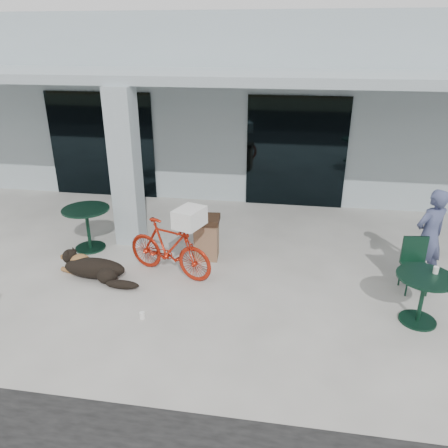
% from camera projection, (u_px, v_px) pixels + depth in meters
% --- Properties ---
extents(ground, '(80.00, 80.00, 0.00)m').
position_uv_depth(ground, '(172.00, 308.00, 6.88)').
color(ground, beige).
rests_on(ground, ground).
extents(building, '(22.00, 7.00, 4.50)m').
position_uv_depth(building, '(241.00, 96.00, 13.71)').
color(building, '#9FADB4').
rests_on(building, ground).
extents(storefront_glass_left, '(2.80, 0.06, 2.70)m').
position_uv_depth(storefront_glass_left, '(102.00, 145.00, 11.34)').
color(storefront_glass_left, black).
rests_on(storefront_glass_left, ground).
extents(storefront_glass_right, '(2.40, 0.06, 2.70)m').
position_uv_depth(storefront_glass_right, '(296.00, 153.00, 10.60)').
color(storefront_glass_right, black).
rests_on(storefront_glass_right, ground).
extents(column, '(0.50, 0.50, 3.12)m').
position_uv_depth(column, '(126.00, 168.00, 8.57)').
color(column, '#9FADB4').
rests_on(column, ground).
extents(overhang, '(22.00, 2.80, 0.18)m').
position_uv_depth(overhang, '(212.00, 76.00, 8.88)').
color(overhang, '#9FADB4').
rests_on(overhang, column).
extents(bicycle, '(1.78, 1.03, 1.03)m').
position_uv_depth(bicycle, '(169.00, 248.00, 7.68)').
color(bicycle, '#A91F0D').
rests_on(bicycle, ground).
extents(laundry_basket, '(0.54, 0.63, 0.31)m').
position_uv_depth(laundry_basket, '(190.00, 217.00, 7.22)').
color(laundry_basket, white).
rests_on(laundry_basket, bicycle).
extents(dog, '(1.35, 0.79, 0.43)m').
position_uv_depth(dog, '(94.00, 267.00, 7.66)').
color(dog, black).
rests_on(dog, ground).
extents(cup_near_dog, '(0.10, 0.10, 0.10)m').
position_uv_depth(cup_near_dog, '(142.00, 315.00, 6.60)').
color(cup_near_dog, white).
rests_on(cup_near_dog, ground).
extents(cafe_table_near, '(1.20, 1.20, 0.86)m').
position_uv_depth(cafe_table_near, '(88.00, 229.00, 8.66)').
color(cafe_table_near, '#113122').
rests_on(cafe_table_near, ground).
extents(cafe_table_far, '(0.86, 0.86, 0.78)m').
position_uv_depth(cafe_table_far, '(422.00, 299.00, 6.41)').
color(cafe_table_far, '#113122').
rests_on(cafe_table_far, ground).
extents(cafe_chair_far_a, '(0.47, 0.50, 0.92)m').
position_uv_depth(cafe_chair_far_a, '(416.00, 266.00, 7.17)').
color(cafe_chair_far_a, '#113122').
rests_on(cafe_chair_far_a, ground).
extents(person, '(0.72, 0.65, 1.66)m').
position_uv_depth(person, '(429.00, 236.00, 7.39)').
color(person, '#41486D').
rests_on(person, ground).
extents(cup_on_table, '(0.08, 0.08, 0.10)m').
position_uv_depth(cup_on_table, '(436.00, 270.00, 6.31)').
color(cup_on_table, white).
rests_on(cup_on_table, cafe_table_far).
extents(trash_receptacle, '(0.53, 0.53, 0.84)m').
position_uv_depth(trash_receptacle, '(207.00, 237.00, 8.32)').
color(trash_receptacle, brown).
rests_on(trash_receptacle, ground).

